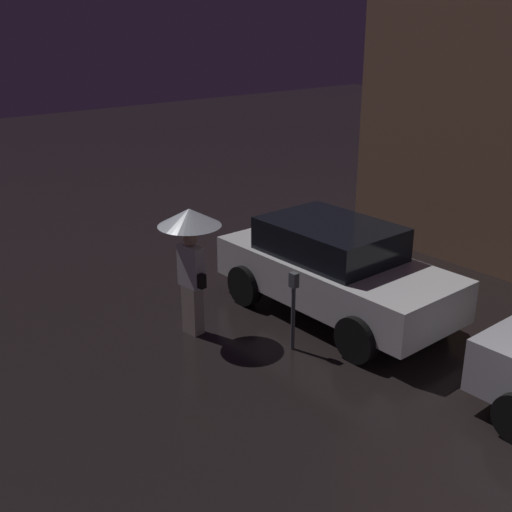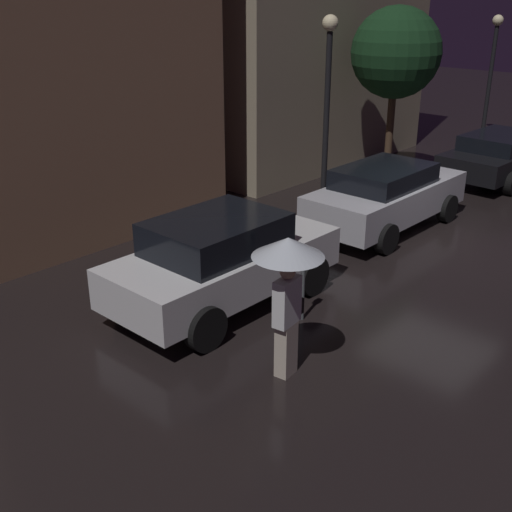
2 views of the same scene
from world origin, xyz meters
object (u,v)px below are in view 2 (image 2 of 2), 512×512
parked_car_white (222,259)px  street_lamp_far (493,59)px  parking_meter (303,276)px  street_lamp_near (328,83)px  parked_car_silver (386,195)px  parked_car_black (501,154)px  pedestrian_with_umbrella (288,271)px

parked_car_white → street_lamp_far: 15.81m
parking_meter → street_lamp_near: 6.63m
street_lamp_near → parked_car_silver: bearing=-106.9°
parked_car_black → parked_car_white: bearing=-179.1°
parked_car_white → parked_car_silver: (5.03, -0.00, -0.06)m
street_lamp_far → parked_car_silver: bearing=-166.8°
parked_car_silver → street_lamp_near: bearing=73.1°
pedestrian_with_umbrella → street_lamp_far: 17.11m
parked_car_white → parked_car_silver: size_ratio=0.98×
parked_car_white → parking_meter: (0.46, -1.33, -0.06)m
parked_car_silver → street_lamp_far: 10.94m
parked_car_silver → street_lamp_near: size_ratio=0.95×
pedestrian_with_umbrella → street_lamp_near: (6.61, 4.32, 1.32)m
parked_car_silver → parked_car_black: bearing=-2.3°
parked_car_white → parked_car_black: size_ratio=0.95×
parked_car_black → street_lamp_near: 5.90m
street_lamp_near → parked_car_white: bearing=-159.1°
parked_car_white → street_lamp_near: street_lamp_near is taller
parked_car_white → parked_car_silver: bearing=-0.3°
parked_car_silver → street_lamp_far: bearing=13.2°
parked_car_black → pedestrian_with_umbrella: pedestrian_with_umbrella is taller
pedestrian_with_umbrella → parking_meter: (1.39, 0.82, -0.79)m
parked_car_black → parking_meter: (-10.15, -1.11, 0.07)m
street_lamp_near → street_lamp_far: street_lamp_near is taller
parked_car_black → parking_meter: parked_car_black is taller
parked_car_white → parking_meter: size_ratio=3.34×
parked_car_white → pedestrian_with_umbrella: size_ratio=2.02×
parked_car_white → pedestrian_with_umbrella: pedestrian_with_umbrella is taller
parked_car_silver → parking_meter: parked_car_silver is taller
pedestrian_with_umbrella → street_lamp_near: 8.01m
parked_car_silver → street_lamp_near: street_lamp_near is taller
parked_car_black → pedestrian_with_umbrella: 11.74m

